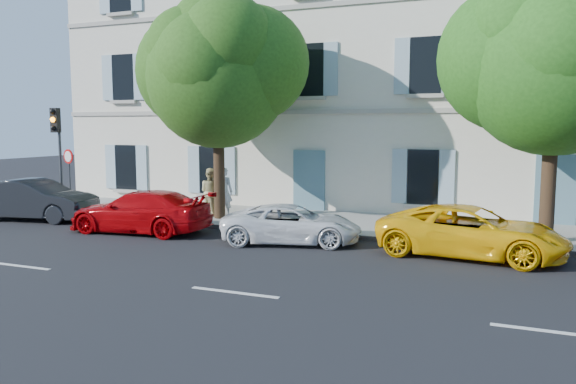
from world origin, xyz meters
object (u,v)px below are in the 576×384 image
at_px(car_red_coupe, 140,212).
at_px(tree_right, 555,66).
at_px(car_yellow_supercar, 471,231).
at_px(car_white_coupe, 292,224).
at_px(pedestrian_a, 224,192).
at_px(car_dark_sedan, 35,200).
at_px(pedestrian_b, 211,192).
at_px(traffic_light, 57,137).
at_px(road_sign, 69,167).
at_px(tree_left, 218,77).

xyz_separation_m(car_red_coupe, tree_right, (12.11, 2.51, 4.40)).
bearing_deg(car_yellow_supercar, car_white_coupe, 97.51).
relative_size(car_red_coupe, car_yellow_supercar, 0.97).
relative_size(car_yellow_supercar, pedestrian_a, 2.68).
bearing_deg(car_yellow_supercar, car_dark_sedan, 95.37).
bearing_deg(car_dark_sedan, car_yellow_supercar, -99.47).
relative_size(car_dark_sedan, pedestrian_b, 2.59).
bearing_deg(traffic_light, pedestrian_b, 11.06).
relative_size(tree_right, road_sign, 3.19).
bearing_deg(road_sign, traffic_light, -168.84).
xyz_separation_m(car_red_coupe, traffic_light, (-5.16, 1.86, 2.34)).
xyz_separation_m(car_dark_sedan, pedestrian_b, (5.94, 2.50, 0.28)).
height_order(car_red_coupe, car_yellow_supercar, car_red_coupe).
distance_m(tree_left, pedestrian_a, 4.11).
distance_m(car_white_coupe, car_yellow_supercar, 5.04).
height_order(car_white_coupe, road_sign, road_sign).
distance_m(traffic_light, pedestrian_b, 6.47).
distance_m(tree_right, pedestrian_b, 11.96).
relative_size(car_red_coupe, traffic_light, 1.19).
bearing_deg(car_white_coupe, tree_left, 42.06).
xyz_separation_m(tree_left, pedestrian_b, (-0.54, 0.33, -4.11)).
bearing_deg(car_red_coupe, tree_left, 148.98).
xyz_separation_m(car_dark_sedan, car_white_coupe, (10.24, -0.26, -0.19)).
relative_size(car_white_coupe, road_sign, 1.70).
bearing_deg(pedestrian_a, car_yellow_supercar, 152.13).
relative_size(car_red_coupe, tree_left, 0.61).
xyz_separation_m(car_yellow_supercar, tree_left, (-8.79, 2.28, 4.47)).
bearing_deg(pedestrian_a, traffic_light, -0.12).
height_order(car_red_coupe, road_sign, road_sign).
bearing_deg(pedestrian_b, tree_right, -165.05).
bearing_deg(traffic_light, tree_right, 2.16).
distance_m(traffic_light, road_sign, 1.23).
bearing_deg(car_white_coupe, car_red_coupe, 78.13).
distance_m(car_yellow_supercar, pedestrian_b, 9.70).
relative_size(car_dark_sedan, car_yellow_supercar, 0.95).
height_order(tree_left, pedestrian_b, tree_left).
bearing_deg(car_red_coupe, car_white_coupe, 89.67).
relative_size(car_red_coupe, tree_right, 0.61).
bearing_deg(tree_right, traffic_light, -177.84).
height_order(tree_left, pedestrian_a, tree_left).
xyz_separation_m(car_yellow_supercar, traffic_light, (-15.37, 1.43, 2.36)).
distance_m(car_red_coupe, car_white_coupe, 5.18).
bearing_deg(car_red_coupe, car_yellow_supercar, 89.01).
bearing_deg(car_yellow_supercar, tree_right, -36.63).
height_order(traffic_light, pedestrian_b, traffic_light).
distance_m(road_sign, pedestrian_b, 5.77).
bearing_deg(traffic_light, car_red_coupe, -19.83).
xyz_separation_m(car_yellow_supercar, tree_right, (1.90, 2.08, 4.42)).
height_order(car_red_coupe, tree_right, tree_right).
relative_size(tree_right, traffic_light, 1.93).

